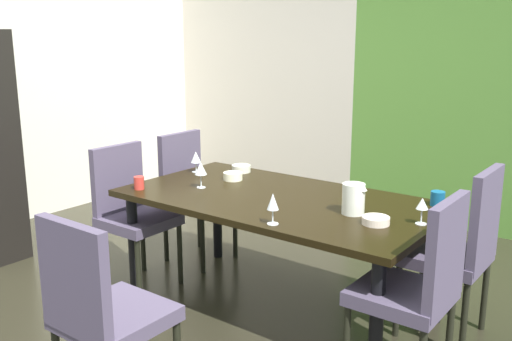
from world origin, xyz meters
TOP-DOWN VIEW (x-y plane):
  - ground_plane at (0.00, 0.00)m, footprint 5.21×5.30m
  - back_panel_interior at (-1.43, 2.60)m, footprint 2.36×0.10m
  - dining_table at (0.42, 0.33)m, footprint 1.95×1.05m
  - chair_head_near at (0.43, -1.04)m, footprint 0.44×0.44m
  - chair_right_far at (1.45, 0.64)m, footprint 0.44×0.44m
  - chair_left_near at (-0.61, 0.02)m, footprint 0.44×0.44m
  - chair_left_far at (-0.61, 0.64)m, footprint 0.44×0.44m
  - chair_right_near at (1.45, 0.02)m, footprint 0.44×0.44m
  - wine_glass_center at (1.32, 0.36)m, footprint 0.06×0.06m
  - wine_glass_east at (-0.11, 0.21)m, footprint 0.08×0.08m
  - wine_glass_left at (0.69, -0.11)m, footprint 0.06×0.06m
  - wine_glass_west at (-0.44, 0.51)m, footprint 0.07×0.07m
  - serving_bowl_south at (-0.08, 0.49)m, footprint 0.13×0.13m
  - serving_bowl_right at (-0.18, 0.71)m, footprint 0.14×0.14m
  - serving_bowl_corner at (1.12, 0.22)m, footprint 0.15×0.15m
  - cup_north at (1.26, 0.75)m, footprint 0.08×0.08m
  - cup_front at (-0.41, -0.06)m, footprint 0.07×0.07m
  - pitcher_near_window at (0.94, 0.31)m, footprint 0.14×0.13m

SIDE VIEW (x-z plane):
  - ground_plane at x=0.00m, z-range -0.02..0.00m
  - chair_head_near at x=0.43m, z-range 0.06..1.04m
  - chair_left_near at x=-0.61m, z-range 0.06..1.04m
  - chair_left_far at x=-0.61m, z-range 0.06..1.04m
  - chair_right_near at x=1.45m, z-range 0.06..1.05m
  - chair_right_far at x=1.45m, z-range 0.06..1.07m
  - dining_table at x=0.42m, z-range 0.30..1.03m
  - serving_bowl_corner at x=1.12m, z-range 0.74..0.78m
  - serving_bowl_right at x=-0.18m, z-range 0.74..0.79m
  - serving_bowl_south at x=-0.08m, z-range 0.74..0.79m
  - cup_front at x=-0.41m, z-range 0.74..0.82m
  - cup_north at x=1.26m, z-range 0.74..0.82m
  - pitcher_near_window at x=0.94m, z-range 0.74..0.91m
  - wine_glass_center at x=1.32m, z-range 0.77..0.91m
  - wine_glass_west at x=-0.44m, z-range 0.77..0.92m
  - wine_glass_left at x=0.69m, z-range 0.77..0.94m
  - wine_glass_east at x=-0.11m, z-range 0.78..0.95m
  - back_panel_interior at x=-1.43m, z-range 0.00..2.88m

